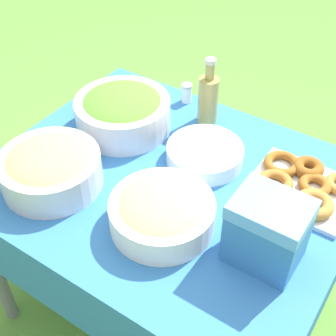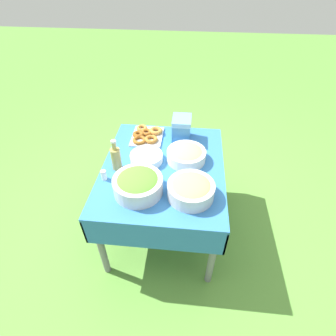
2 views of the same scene
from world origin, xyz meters
name	(u,v)px [view 1 (image 1 of 2)]	position (x,y,z in m)	size (l,w,h in m)	color
ground_plane	(169,302)	(0.00, 0.00, 0.00)	(14.00, 14.00, 0.00)	#568C38
picnic_table	(169,201)	(0.00, 0.00, 0.60)	(1.12, 0.91, 0.70)	#2D6BB2
salad_bowl	(123,111)	(0.28, -0.14, 0.78)	(0.33, 0.33, 0.14)	silver
pasta_bowl	(162,211)	(-0.09, 0.17, 0.76)	(0.30, 0.30, 0.11)	white
donut_platter	(302,185)	(-0.37, -0.18, 0.73)	(0.32, 0.29, 0.05)	silver
plate_stack	(205,154)	(-0.05, -0.14, 0.73)	(0.25, 0.25, 0.06)	white
olive_oil_bottle	(208,98)	(0.06, -0.34, 0.80)	(0.07, 0.07, 0.25)	#998E4C
bread_bowl	(50,168)	(0.29, 0.22, 0.77)	(0.31, 0.31, 0.13)	silver
cooler_box	(267,231)	(-0.37, 0.11, 0.81)	(0.19, 0.15, 0.20)	#3372B7
salt_shaker	(187,93)	(0.19, -0.40, 0.74)	(0.04, 0.04, 0.08)	white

